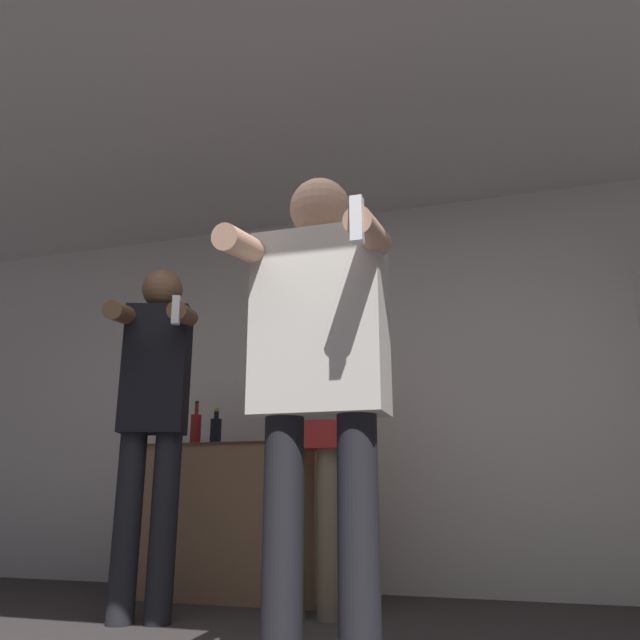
{
  "coord_description": "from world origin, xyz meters",
  "views": [
    {
      "loc": [
        0.85,
        -1.27,
        0.59
      ],
      "look_at": [
        0.26,
        0.67,
        1.16
      ],
      "focal_mm": 35.0,
      "sensor_mm": 36.0,
      "label": 1
    }
  ],
  "objects_px": {
    "person_spectator_back": "(311,421)",
    "bottle_brown_liquor": "(196,430)",
    "person_man_side": "(153,407)",
    "bottle_clear_vodka": "(301,426)",
    "bottle_green_wine": "(216,431)",
    "person_woman_foreground": "(319,365)"
  },
  "relations": [
    {
      "from": "bottle_clear_vodka",
      "to": "person_woman_foreground",
      "type": "xyz_separation_m",
      "value": [
        0.68,
        -1.83,
        -0.01
      ]
    },
    {
      "from": "person_spectator_back",
      "to": "bottle_brown_liquor",
      "type": "bearing_deg",
      "value": 149.16
    },
    {
      "from": "bottle_clear_vodka",
      "to": "bottle_brown_liquor",
      "type": "bearing_deg",
      "value": 180.0
    },
    {
      "from": "bottle_brown_liquor",
      "to": "bottle_clear_vodka",
      "type": "distance_m",
      "value": 0.74
    },
    {
      "from": "bottle_brown_liquor",
      "to": "bottle_green_wine",
      "type": "relative_size",
      "value": 1.21
    },
    {
      "from": "person_woman_foreground",
      "to": "person_spectator_back",
      "type": "relative_size",
      "value": 1.01
    },
    {
      "from": "person_man_side",
      "to": "bottle_green_wine",
      "type": "bearing_deg",
      "value": 96.96
    },
    {
      "from": "bottle_brown_liquor",
      "to": "bottle_green_wine",
      "type": "distance_m",
      "value": 0.15
    },
    {
      "from": "bottle_brown_liquor",
      "to": "bottle_clear_vodka",
      "type": "xyz_separation_m",
      "value": [
        0.74,
        0.0,
        0.0
      ]
    },
    {
      "from": "person_man_side",
      "to": "person_spectator_back",
      "type": "relative_size",
      "value": 1.07
    },
    {
      "from": "bottle_green_wine",
      "to": "person_spectator_back",
      "type": "bearing_deg",
      "value": -35.01
    },
    {
      "from": "bottle_green_wine",
      "to": "bottle_clear_vodka",
      "type": "xyz_separation_m",
      "value": [
        0.6,
        -0.0,
        0.02
      ]
    },
    {
      "from": "bottle_green_wine",
      "to": "bottle_clear_vodka",
      "type": "bearing_deg",
      "value": -0.0
    },
    {
      "from": "person_woman_foreground",
      "to": "bottle_clear_vodka",
      "type": "bearing_deg",
      "value": 110.44
    },
    {
      "from": "person_man_side",
      "to": "person_spectator_back",
      "type": "xyz_separation_m",
      "value": [
        0.74,
        0.36,
        -0.05
      ]
    },
    {
      "from": "bottle_green_wine",
      "to": "bottle_clear_vodka",
      "type": "height_order",
      "value": "bottle_clear_vodka"
    },
    {
      "from": "person_man_side",
      "to": "person_spectator_back",
      "type": "bearing_deg",
      "value": 25.73
    },
    {
      "from": "bottle_brown_liquor",
      "to": "person_spectator_back",
      "type": "xyz_separation_m",
      "value": [
        1.0,
        -0.6,
        -0.04
      ]
    },
    {
      "from": "bottle_brown_liquor",
      "to": "person_man_side",
      "type": "xyz_separation_m",
      "value": [
        0.26,
        -0.95,
        0.01
      ]
    },
    {
      "from": "bottle_green_wine",
      "to": "person_man_side",
      "type": "bearing_deg",
      "value": -83.04
    },
    {
      "from": "person_woman_foreground",
      "to": "person_spectator_back",
      "type": "height_order",
      "value": "person_woman_foreground"
    },
    {
      "from": "bottle_clear_vodka",
      "to": "person_spectator_back",
      "type": "height_order",
      "value": "person_spectator_back"
    }
  ]
}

